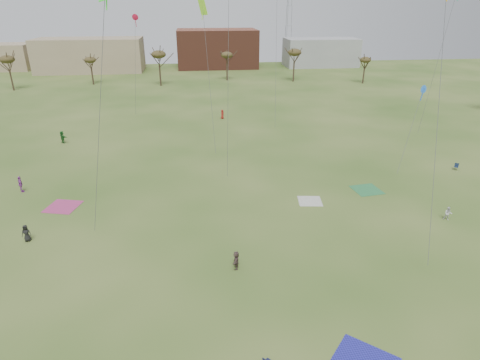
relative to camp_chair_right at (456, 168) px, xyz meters
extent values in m
plane|color=#2F5119|center=(-29.95, -24.41, -0.26)|extent=(260.00, 260.00, 0.00)
imported|color=brown|center=(-30.92, -17.95, 0.54)|extent=(0.72, 1.55, 1.60)
imported|color=black|center=(-49.53, -11.55, 0.56)|extent=(0.83, 0.57, 1.64)
imported|color=purple|center=(-53.99, -0.43, 0.71)|extent=(0.96, 1.22, 1.93)
imported|color=silver|center=(-8.91, -12.38, 0.46)|extent=(0.88, 0.82, 1.44)
imported|color=#206224|center=(-54.22, 17.51, 0.70)|extent=(1.61, 1.70, 1.92)
imported|color=maroon|center=(-28.44, 28.97, 0.59)|extent=(0.89, 0.99, 1.71)
cube|color=silver|center=(-21.49, -6.68, -0.26)|extent=(2.82, 2.82, 0.03)
cube|color=#B73873|center=(-48.25, -4.86, -0.26)|extent=(3.91, 3.91, 0.03)
cube|color=#2E8045|center=(-14.07, -4.61, -0.26)|extent=(3.45, 3.45, 0.03)
cube|color=#15223A|center=(-0.01, -0.02, 0.16)|extent=(0.70, 0.70, 0.04)
cube|color=#15223A|center=(0.13, 0.17, 0.39)|extent=(0.47, 0.41, 0.44)
cylinder|color=#4C4C51|center=(-29.94, -1.17, 11.53)|extent=(0.38, 1.03, 21.79)
cone|color=blue|center=(-5.64, 1.49, 10.10)|extent=(1.00, 0.07, 1.00)
cube|color=blue|center=(-5.64, 1.49, 9.47)|extent=(0.08, 0.08, 1.64)
cylinder|color=#4C4C51|center=(-7.53, -0.46, 5.37)|extent=(3.83, 3.95, 9.48)
cylinder|color=#4C4C51|center=(-20.04, 21.57, 11.59)|extent=(0.60, 5.04, 21.91)
cylinder|color=#4C4C51|center=(2.64, 12.96, 11.17)|extent=(1.68, 0.61, 21.07)
cone|color=#AC1232|center=(-42.79, 29.16, 17.57)|extent=(1.05, 0.08, 1.05)
cube|color=#AC1232|center=(-42.79, 29.16, 16.91)|extent=(0.08, 0.08, 1.72)
cylinder|color=#4C4C51|center=(-43.70, 30.01, 9.11)|extent=(1.87, 1.75, 16.94)
cylinder|color=#4C4C51|center=(-15.44, -17.71, 10.97)|extent=(0.77, 5.87, 20.68)
cube|color=#9BF028|center=(-31.98, 12.05, 19.35)|extent=(1.06, 1.06, 2.08)
cube|color=#9BF028|center=(-31.98, 12.05, 18.63)|extent=(0.08, 0.08, 1.87)
cylinder|color=#4C4C51|center=(-31.49, 9.76, 10.00)|extent=(1.02, 4.61, 18.72)
cylinder|color=#4C4C51|center=(-41.47, -12.56, 10.80)|extent=(3.85, 1.25, 20.32)
cylinder|color=#3A2B1E|center=(-77.95, 61.59, 2.29)|extent=(0.40, 0.40, 5.10)
ellipsoid|color=#473D1E|center=(-77.95, 61.59, 7.22)|extent=(3.57, 3.57, 1.87)
cylinder|color=#3A2B1E|center=(-59.95, 67.59, 1.90)|extent=(0.40, 0.40, 4.32)
ellipsoid|color=#473D1E|center=(-59.95, 67.59, 6.08)|extent=(3.02, 3.02, 1.58)
cylinder|color=#3A2B1E|center=(-41.95, 63.59, 2.44)|extent=(0.40, 0.40, 5.40)
ellipsoid|color=#473D1E|center=(-41.95, 63.59, 7.66)|extent=(3.78, 3.78, 1.98)
cylinder|color=#3A2B1E|center=(-23.95, 69.59, 2.08)|extent=(0.40, 0.40, 4.68)
ellipsoid|color=#473D1E|center=(-23.95, 69.59, 6.60)|extent=(3.28, 3.28, 1.72)
cylinder|color=#3A2B1E|center=(-5.95, 65.59, 2.38)|extent=(0.40, 0.40, 5.28)
ellipsoid|color=#473D1E|center=(-5.95, 65.59, 7.48)|extent=(3.70, 3.70, 1.94)
cylinder|color=#3A2B1E|center=(12.05, 60.59, 1.84)|extent=(0.40, 0.40, 4.20)
ellipsoid|color=#473D1E|center=(12.05, 60.59, 5.90)|extent=(2.94, 2.94, 1.54)
cube|color=#937F60|center=(-64.95, 90.59, 4.74)|extent=(32.00, 14.00, 10.00)
cube|color=brown|center=(-24.95, 95.59, 5.74)|extent=(26.00, 16.00, 12.00)
cube|color=gray|center=(10.05, 93.59, 4.24)|extent=(24.00, 12.00, 9.00)
cylinder|color=#9EA3A8|center=(0.95, 100.59, 18.74)|extent=(0.16, 0.16, 38.00)
cylinder|color=#9EA3A8|center=(-0.40, 101.37, 18.74)|extent=(0.16, 0.16, 38.00)
cylinder|color=#9EA3A8|center=(-0.40, 99.81, 18.74)|extent=(0.16, 0.16, 38.00)
camera|label=1|loc=(-33.84, -45.50, 19.91)|focal=30.33mm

